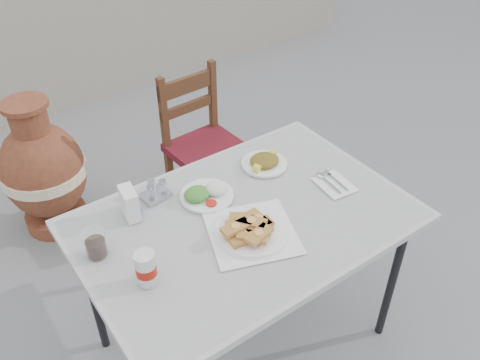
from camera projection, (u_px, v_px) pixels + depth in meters
ground at (251, 312)px, 2.43m from camera, size 80.00×80.00×0.00m
cafe_table at (245, 227)px, 1.90m from camera, size 1.25×0.87×0.74m
pide_plate at (252, 227)px, 1.78m from camera, size 0.39×0.39×0.06m
salad_rice_plate at (206, 193)px, 1.95m from camera, size 0.21×0.21×0.05m
salad_chopped_plate at (264, 162)px, 2.12m from camera, size 0.19×0.19×0.04m
soda_can at (146, 268)px, 1.59m from camera, size 0.07×0.07×0.12m
cola_glass at (96, 245)px, 1.69m from camera, size 0.07×0.07×0.11m
napkin_holder at (130, 203)px, 1.84m from camera, size 0.07×0.11×0.12m
condiment_caddy at (155, 191)px, 1.95m from camera, size 0.12×0.10×0.08m
cutlery_napkin at (332, 183)px, 2.03m from camera, size 0.14×0.18×0.01m
chair at (204, 145)px, 2.79m from camera, size 0.38×0.38×0.84m
terracotta_urn at (44, 171)px, 2.72m from camera, size 0.45×0.45×0.78m
back_wall at (34, 33)px, 3.63m from camera, size 6.00×0.25×1.20m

